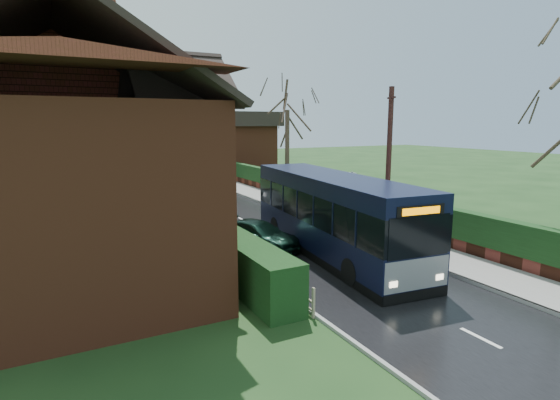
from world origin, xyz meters
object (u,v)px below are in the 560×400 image
brick_house (69,152)px  car_silver (205,204)px  car_green (258,235)px  bus (332,216)px  bus_stop_sign (352,193)px  telegraph_pole (389,162)px

brick_house → car_silver: (7.23, 6.88, -3.67)m
car_silver → car_green: (-0.10, -7.65, -0.10)m
bus → bus_stop_sign: (2.87, 2.53, 0.38)m
brick_house → car_green: (7.13, -0.78, -3.77)m
car_green → telegraph_pole: 7.12m
bus → car_silver: bus is taller
telegraph_pole → car_silver: bearing=147.4°
brick_house → bus_stop_sign: bearing=-1.8°
car_silver → brick_house: bearing=-135.1°
brick_house → bus_stop_sign: 12.62m
car_silver → telegraph_pole: bearing=-52.3°
bus → bus_stop_sign: bus is taller
bus → bus_stop_sign: size_ratio=3.61×
car_green → telegraph_pole: (6.40, -0.90, 2.98)m
bus → telegraph_pole: 4.62m
car_silver → bus_stop_sign: 9.01m
bus → car_silver: 10.11m
brick_house → bus: (9.53, -2.92, -2.74)m
bus_stop_sign → car_silver: bearing=114.4°
car_silver → bus_stop_sign: bearing=-53.3°
brick_house → car_silver: brick_house is taller
brick_house → telegraph_pole: size_ratio=2.06×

